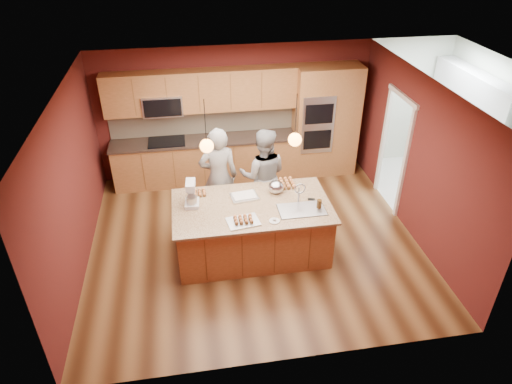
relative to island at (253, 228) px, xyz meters
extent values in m
plane|color=#442612|center=(0.06, 0.29, -0.47)|extent=(5.50, 5.50, 0.00)
plane|color=silver|center=(0.06, 0.29, 2.23)|extent=(5.50, 5.50, 0.00)
plane|color=#551B18|center=(0.06, 2.79, 0.88)|extent=(5.50, 0.00, 5.50)
plane|color=#551B18|center=(0.06, -2.21, 0.88)|extent=(5.50, 0.00, 5.50)
plane|color=#551B18|center=(-2.69, 0.29, 0.88)|extent=(0.00, 5.00, 5.00)
plane|color=#551B18|center=(2.81, 0.29, 0.88)|extent=(0.00, 5.00, 5.00)
cube|color=brown|center=(-0.59, 2.49, -0.02)|extent=(3.70, 0.60, 0.90)
cube|color=black|center=(-0.59, 2.48, 0.45)|extent=(3.74, 0.64, 0.04)
cube|color=beige|center=(-0.59, 2.78, 0.75)|extent=(3.70, 0.03, 0.56)
cube|color=brown|center=(-0.59, 2.61, 1.43)|extent=(3.70, 0.36, 0.80)
cube|color=black|center=(-1.34, 2.47, 0.48)|extent=(0.72, 0.52, 0.03)
cube|color=silver|center=(-1.34, 2.59, 1.21)|extent=(0.76, 0.40, 0.40)
cube|color=brown|center=(1.66, 2.49, 0.68)|extent=(0.80, 0.60, 2.30)
cube|color=silver|center=(1.66, 2.19, 0.73)|extent=(0.66, 0.04, 1.20)
cube|color=brown|center=(2.31, 2.49, 0.68)|extent=(0.50, 0.60, 2.30)
plane|color=silver|center=(3.71, 1.49, -0.47)|extent=(2.60, 2.60, 0.00)
plane|color=beige|center=(4.61, 1.49, 0.88)|extent=(0.00, 2.70, 2.70)
cube|color=silver|center=(4.41, 1.49, 1.48)|extent=(0.35, 2.40, 0.75)
cylinder|color=black|center=(-0.66, 0.00, 1.88)|extent=(0.01, 0.01, 0.70)
sphere|color=#FF9038|center=(-0.66, 0.00, 1.53)|extent=(0.20, 0.20, 0.20)
cylinder|color=black|center=(0.63, 0.00, 1.88)|extent=(0.01, 0.01, 0.70)
sphere|color=#FF9038|center=(0.63, 0.00, 1.53)|extent=(0.20, 0.20, 0.20)
cube|color=brown|center=(-0.02, 0.00, -0.03)|extent=(2.38, 1.29, 0.87)
cube|color=#D1B788|center=(-0.02, 0.00, 0.43)|extent=(2.48, 1.39, 0.04)
cube|color=silver|center=(0.73, -0.24, 0.37)|extent=(0.71, 0.42, 0.18)
imported|color=black|center=(-0.45, 0.95, 0.45)|extent=(0.68, 0.46, 1.84)
imported|color=gray|center=(0.33, 0.95, 0.41)|extent=(0.97, 0.82, 1.76)
cube|color=silver|center=(-0.94, 0.16, 0.48)|extent=(0.24, 0.30, 0.07)
cube|color=silver|center=(-0.94, 0.28, 0.65)|extent=(0.12, 0.10, 0.28)
cube|color=silver|center=(-0.94, 0.18, 0.81)|extent=(0.17, 0.29, 0.11)
cylinder|color=#B9BAC0|center=(-0.94, 0.11, 0.55)|extent=(0.16, 0.16, 0.15)
cube|color=white|center=(-0.10, 0.25, 0.46)|extent=(0.46, 0.37, 0.03)
cube|color=silver|center=(-0.10, 0.25, 0.48)|extent=(0.40, 0.30, 0.02)
cube|color=silver|center=(-0.21, -0.42, 0.46)|extent=(0.51, 0.40, 0.02)
ellipsoid|color=#B9BAC0|center=(0.43, 0.32, 0.55)|extent=(0.26, 0.26, 0.22)
cylinder|color=silver|center=(0.25, -0.48, 0.45)|extent=(0.16, 0.16, 0.01)
cylinder|color=#3C270F|center=(1.00, -0.24, 0.52)|extent=(0.08, 0.08, 0.15)
cube|color=black|center=(0.95, 0.01, 0.45)|extent=(0.13, 0.10, 0.01)
cube|color=silver|center=(4.26, 1.09, 0.02)|extent=(0.74, 0.76, 0.98)
cube|color=silver|center=(4.28, 1.80, 0.01)|extent=(0.74, 0.75, 0.95)
camera|label=1|loc=(-0.91, -5.88, 4.42)|focal=32.00mm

